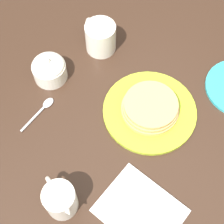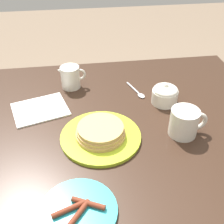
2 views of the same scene
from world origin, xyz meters
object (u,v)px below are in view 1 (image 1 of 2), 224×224
object	(u,v)px
creamer_pitcher	(60,200)
spoon	(42,109)
pancake_plate	(150,109)
napkin	(140,211)
coffee_mug	(100,36)
sugar_bowl	(49,69)

from	to	relation	value
creamer_pitcher	spoon	xyz separation A→B (m)	(0.27, -0.09, -0.04)
pancake_plate	napkin	bearing A→B (deg)	138.06
pancake_plate	coffee_mug	distance (m)	0.28
spoon	coffee_mug	bearing A→B (deg)	-69.77
coffee_mug	creamer_pitcher	bearing A→B (deg)	136.00
pancake_plate	creamer_pitcher	size ratio (longest dim) A/B	2.21
sugar_bowl	spoon	distance (m)	0.12
sugar_bowl	spoon	world-z (taller)	sugar_bowl
coffee_mug	napkin	bearing A→B (deg)	157.23
creamer_pitcher	sugar_bowl	bearing A→B (deg)	-25.05
pancake_plate	creamer_pitcher	distance (m)	0.35
coffee_mug	creamer_pitcher	distance (m)	0.50
pancake_plate	sugar_bowl	size ratio (longest dim) A/B	2.67
pancake_plate	coffee_mug	world-z (taller)	coffee_mug
creamer_pitcher	sugar_bowl	world-z (taller)	creamer_pitcher
coffee_mug	napkin	xyz separation A→B (m)	(-0.48, 0.20, -0.04)
sugar_bowl	spoon	xyz separation A→B (m)	(-0.09, 0.08, -0.03)
pancake_plate	creamer_pitcher	world-z (taller)	creamer_pitcher
sugar_bowl	napkin	world-z (taller)	sugar_bowl
napkin	spoon	xyz separation A→B (m)	(0.38, 0.06, 0.00)
creamer_pitcher	spoon	distance (m)	0.28
spoon	napkin	bearing A→B (deg)	-171.01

